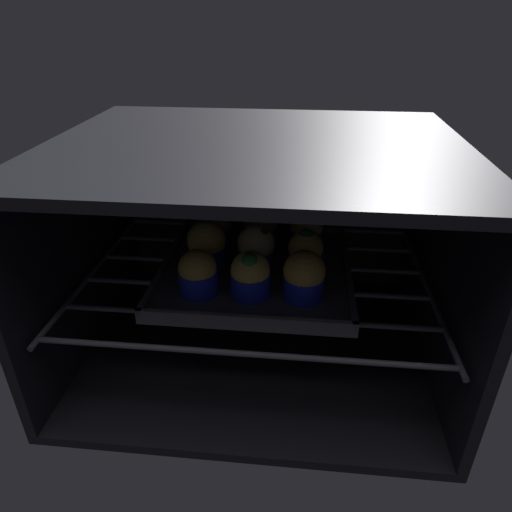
{
  "coord_description": "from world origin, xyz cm",
  "views": [
    {
      "loc": [
        6.51,
        -41.15,
        52.17
      ],
      "look_at": [
        0.0,
        22.01,
        17.32
      ],
      "focal_mm": 31.98,
      "sensor_mm": 36.0,
      "label": 1
    }
  ],
  "objects_px": {
    "muffin_row1_col2": "(306,252)",
    "muffin_row2_col2": "(307,230)",
    "muffin_row0_col0": "(198,274)",
    "muffin_row2_col0": "(216,227)",
    "muffin_row0_col2": "(304,276)",
    "muffin_row1_col1": "(258,248)",
    "muffin_row1_col0": "(207,245)",
    "baking_tray": "(256,270)",
    "muffin_row0_col1": "(253,275)",
    "muffin_row2_col1": "(262,228)"
  },
  "relations": [
    {
      "from": "muffin_row1_col2",
      "to": "muffin_row2_col2",
      "type": "relative_size",
      "value": 1.05
    },
    {
      "from": "muffin_row0_col0",
      "to": "muffin_row2_col0",
      "type": "height_order",
      "value": "muffin_row2_col0"
    },
    {
      "from": "muffin_row0_col2",
      "to": "muffin_row1_col1",
      "type": "distance_m",
      "value": 0.11
    },
    {
      "from": "muffin_row0_col0",
      "to": "muffin_row1_col1",
      "type": "distance_m",
      "value": 0.11
    },
    {
      "from": "muffin_row1_col0",
      "to": "muffin_row2_col2",
      "type": "relative_size",
      "value": 1.07
    },
    {
      "from": "muffin_row1_col1",
      "to": "muffin_row1_col2",
      "type": "height_order",
      "value": "muffin_row1_col2"
    },
    {
      "from": "baking_tray",
      "to": "muffin_row1_col1",
      "type": "distance_m",
      "value": 0.04
    },
    {
      "from": "baking_tray",
      "to": "muffin_row0_col0",
      "type": "distance_m",
      "value": 0.12
    },
    {
      "from": "muffin_row1_col2",
      "to": "muffin_row0_col1",
      "type": "bearing_deg",
      "value": -134.19
    },
    {
      "from": "muffin_row1_col0",
      "to": "muffin_row1_col2",
      "type": "xyz_separation_m",
      "value": [
        0.16,
        -0.0,
        -0.0
      ]
    },
    {
      "from": "muffin_row2_col0",
      "to": "muffin_row2_col1",
      "type": "bearing_deg",
      "value": 4.18
    },
    {
      "from": "muffin_row1_col2",
      "to": "muffin_row2_col0",
      "type": "relative_size",
      "value": 1.04
    },
    {
      "from": "muffin_row0_col0",
      "to": "muffin_row2_col2",
      "type": "xyz_separation_m",
      "value": [
        0.16,
        0.16,
        0.0
      ]
    },
    {
      "from": "muffin_row0_col1",
      "to": "muffin_row2_col0",
      "type": "relative_size",
      "value": 1.0
    },
    {
      "from": "muffin_row1_col2",
      "to": "muffin_row2_col0",
      "type": "height_order",
      "value": "muffin_row1_col2"
    },
    {
      "from": "baking_tray",
      "to": "muffin_row1_col0",
      "type": "bearing_deg",
      "value": 178.16
    },
    {
      "from": "muffin_row1_col0",
      "to": "baking_tray",
      "type": "bearing_deg",
      "value": -1.84
    },
    {
      "from": "muffin_row2_col0",
      "to": "muffin_row0_col2",
      "type": "bearing_deg",
      "value": -44.13
    },
    {
      "from": "muffin_row1_col0",
      "to": "muffin_row1_col1",
      "type": "relative_size",
      "value": 1.05
    },
    {
      "from": "muffin_row0_col1",
      "to": "muffin_row1_col1",
      "type": "distance_m",
      "value": 0.08
    },
    {
      "from": "baking_tray",
      "to": "muffin_row2_col1",
      "type": "xyz_separation_m",
      "value": [
        0.0,
        0.08,
        0.04
      ]
    },
    {
      "from": "muffin_row1_col1",
      "to": "muffin_row1_col2",
      "type": "bearing_deg",
      "value": -3.95
    },
    {
      "from": "muffin_row1_col1",
      "to": "muffin_row2_col2",
      "type": "bearing_deg",
      "value": 44.24
    },
    {
      "from": "muffin_row1_col0",
      "to": "muffin_row1_col2",
      "type": "height_order",
      "value": "muffin_row1_col0"
    },
    {
      "from": "muffin_row1_col2",
      "to": "muffin_row2_col1",
      "type": "relative_size",
      "value": 1.04
    },
    {
      "from": "baking_tray",
      "to": "muffin_row2_col0",
      "type": "distance_m",
      "value": 0.11
    },
    {
      "from": "baking_tray",
      "to": "muffin_row1_col0",
      "type": "distance_m",
      "value": 0.09
    },
    {
      "from": "muffin_row2_col0",
      "to": "muffin_row2_col2",
      "type": "xyz_separation_m",
      "value": [
        0.16,
        0.0,
        0.0
      ]
    },
    {
      "from": "muffin_row0_col2",
      "to": "muffin_row1_col0",
      "type": "relative_size",
      "value": 0.97
    },
    {
      "from": "muffin_row0_col1",
      "to": "muffin_row2_col2",
      "type": "relative_size",
      "value": 1.01
    },
    {
      "from": "muffin_row1_col0",
      "to": "muffin_row2_col1",
      "type": "bearing_deg",
      "value": 43.37
    },
    {
      "from": "muffin_row0_col0",
      "to": "muffin_row0_col1",
      "type": "xyz_separation_m",
      "value": [
        0.08,
        0.0,
        0.0
      ]
    },
    {
      "from": "muffin_row0_col1",
      "to": "muffin_row0_col2",
      "type": "height_order",
      "value": "muffin_row0_col2"
    },
    {
      "from": "muffin_row1_col0",
      "to": "muffin_row2_col2",
      "type": "height_order",
      "value": "muffin_row1_col0"
    },
    {
      "from": "muffin_row0_col0",
      "to": "muffin_row2_col2",
      "type": "relative_size",
      "value": 0.96
    },
    {
      "from": "muffin_row0_col1",
      "to": "muffin_row1_col1",
      "type": "height_order",
      "value": "same"
    },
    {
      "from": "muffin_row1_col1",
      "to": "muffin_row1_col2",
      "type": "xyz_separation_m",
      "value": [
        0.08,
        -0.01,
        -0.0
      ]
    },
    {
      "from": "muffin_row1_col1",
      "to": "baking_tray",
      "type": "bearing_deg",
      "value": -123.56
    },
    {
      "from": "muffin_row1_col2",
      "to": "muffin_row2_col1",
      "type": "xyz_separation_m",
      "value": [
        -0.08,
        0.08,
        -0.0
      ]
    },
    {
      "from": "muffin_row2_col0",
      "to": "muffin_row2_col1",
      "type": "distance_m",
      "value": 0.08
    },
    {
      "from": "muffin_row0_col2",
      "to": "muffin_row2_col1",
      "type": "bearing_deg",
      "value": 115.43
    },
    {
      "from": "muffin_row0_col2",
      "to": "muffin_row2_col0",
      "type": "relative_size",
      "value": 1.02
    },
    {
      "from": "muffin_row0_col1",
      "to": "muffin_row1_col0",
      "type": "bearing_deg",
      "value": 135.78
    },
    {
      "from": "muffin_row1_col1",
      "to": "muffin_row2_col0",
      "type": "xyz_separation_m",
      "value": [
        -0.08,
        0.07,
        -0.0
      ]
    },
    {
      "from": "muffin_row1_col0",
      "to": "muffin_row2_col0",
      "type": "distance_m",
      "value": 0.07
    },
    {
      "from": "muffin_row0_col0",
      "to": "muffin_row2_col2",
      "type": "distance_m",
      "value": 0.22
    },
    {
      "from": "muffin_row0_col2",
      "to": "muffin_row1_col2",
      "type": "height_order",
      "value": "same"
    },
    {
      "from": "baking_tray",
      "to": "muffin_row2_col2",
      "type": "relative_size",
      "value": 4.24
    },
    {
      "from": "muffin_row0_col2",
      "to": "muffin_row1_col1",
      "type": "relative_size",
      "value": 1.02
    },
    {
      "from": "muffin_row0_col2",
      "to": "muffin_row0_col1",
      "type": "bearing_deg",
      "value": -178.38
    }
  ]
}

